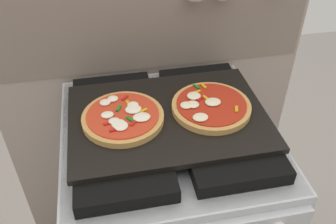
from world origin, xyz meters
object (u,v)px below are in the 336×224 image
Objects in this scene: stove at (168,217)px; pizza_left at (123,117)px; pizza_right at (210,106)px; baking_tray at (168,117)px.

stove is 0.49m from pizza_left.
pizza_left is (-0.12, -0.00, 0.48)m from stove.
stove is 0.49m from pizza_right.
stove is 4.08× the size of pizza_right.
pizza_left is 1.00× the size of pizza_right.
pizza_left is (-0.12, -0.00, 0.02)m from baking_tray.
pizza_left and pizza_right have the same top height.
pizza_right is (0.12, 0.00, 0.48)m from stove.
baking_tray is 2.45× the size of pizza_right.
stove is 0.46m from baking_tray.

